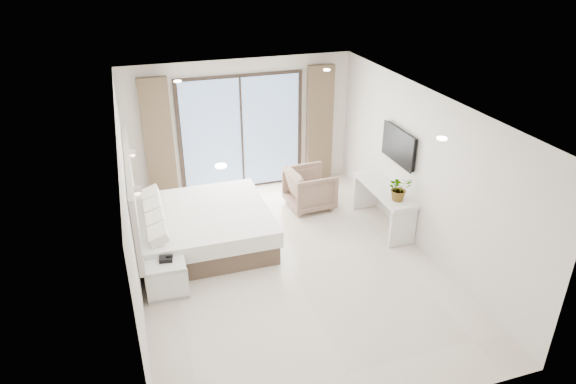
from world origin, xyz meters
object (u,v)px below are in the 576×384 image
bed (202,227)px  nightstand (166,278)px  console_desk (384,198)px  armchair (310,187)px

bed → nightstand: 1.41m
bed → nightstand: size_ratio=3.71×
bed → nightstand: (-0.73, -1.20, -0.06)m
console_desk → armchair: size_ratio=1.87×
nightstand → console_desk: 4.07m
armchair → nightstand: bearing=119.9°
bed → console_desk: console_desk is taller
bed → nightstand: bed is taller
console_desk → armchair: 1.50m
nightstand → armchair: size_ratio=0.70×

